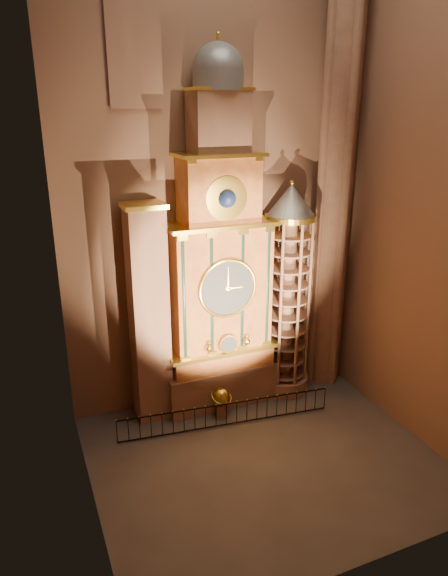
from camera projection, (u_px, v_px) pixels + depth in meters
name	position (u px, v px, depth m)	size (l,w,h in m)	color
floor	(264.00, 458.00, 21.61)	(14.00, 14.00, 0.00)	#383330
wall_back	(210.00, 176.00, 23.13)	(22.00, 22.00, 0.00)	brown
wall_left	(65.00, 212.00, 15.37)	(22.00, 22.00, 0.00)	brown
wall_right	(428.00, 186.00, 20.46)	(22.00, 22.00, 0.00)	brown
astronomical_clock	(219.00, 274.00, 23.68)	(5.60, 2.41, 16.70)	#8C634C
portrait_tower	(149.00, 315.00, 22.97)	(1.80, 1.60, 10.20)	#8C634C
stair_turret	(287.00, 294.00, 25.20)	(2.50, 2.50, 10.80)	#8C634C
gothic_pier	(337.00, 172.00, 24.48)	(2.04, 2.04, 22.00)	#8C634C
stained_glass_window	(134.00, 38.00, 20.04)	(2.20, 0.14, 5.20)	navy
celestial_globe	(222.00, 400.00, 24.28)	(1.28, 1.25, 1.46)	#8C634C
iron_railing	(226.00, 415.00, 23.55)	(9.86, 1.21, 1.15)	black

